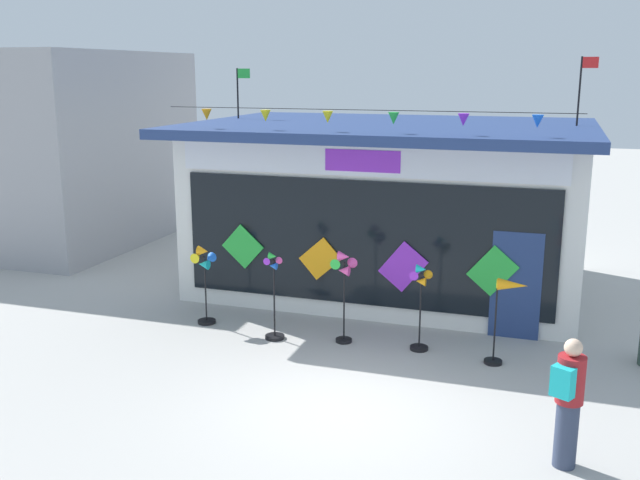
{
  "coord_description": "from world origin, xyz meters",
  "views": [
    {
      "loc": [
        2.74,
        -9.36,
        4.81
      ],
      "look_at": [
        -1.35,
        3.06,
        1.72
      ],
      "focal_mm": 40.35,
      "sensor_mm": 36.0,
      "label": 1
    }
  ],
  "objects_px": {
    "wind_spinner_center_right": "(420,296)",
    "wind_spinner_right": "(507,303)",
    "wind_spinner_left": "(274,295)",
    "kite_shop_building": "(393,204)",
    "wind_spinner_center_left": "(344,277)",
    "wind_spinner_far_left": "(204,271)",
    "person_mid_plaza": "(568,400)"
  },
  "relations": [
    {
      "from": "wind_spinner_center_right",
      "to": "wind_spinner_right",
      "type": "distance_m",
      "value": 1.49
    },
    {
      "from": "wind_spinner_left",
      "to": "wind_spinner_right",
      "type": "height_order",
      "value": "wind_spinner_left"
    },
    {
      "from": "kite_shop_building",
      "to": "wind_spinner_center_left",
      "type": "xyz_separation_m",
      "value": [
        -0.0,
        -3.9,
        -0.64
      ]
    },
    {
      "from": "wind_spinner_far_left",
      "to": "wind_spinner_center_left",
      "type": "height_order",
      "value": "wind_spinner_center_left"
    },
    {
      "from": "wind_spinner_left",
      "to": "kite_shop_building",
      "type": "bearing_deg",
      "value": 73.03
    },
    {
      "from": "wind_spinner_center_left",
      "to": "wind_spinner_center_right",
      "type": "height_order",
      "value": "wind_spinner_center_left"
    },
    {
      "from": "wind_spinner_center_left",
      "to": "wind_spinner_right",
      "type": "relative_size",
      "value": 1.14
    },
    {
      "from": "wind_spinner_right",
      "to": "person_mid_plaza",
      "type": "xyz_separation_m",
      "value": [
        0.94,
        -3.04,
        -0.2
      ]
    },
    {
      "from": "wind_spinner_left",
      "to": "wind_spinner_center_right",
      "type": "xyz_separation_m",
      "value": [
        2.63,
        0.29,
        0.16
      ]
    },
    {
      "from": "kite_shop_building",
      "to": "wind_spinner_far_left",
      "type": "xyz_separation_m",
      "value": [
        -2.83,
        -3.78,
        -0.82
      ]
    },
    {
      "from": "wind_spinner_left",
      "to": "wind_spinner_center_right",
      "type": "bearing_deg",
      "value": 6.2
    },
    {
      "from": "wind_spinner_center_left",
      "to": "person_mid_plaza",
      "type": "bearing_deg",
      "value": -39.87
    },
    {
      "from": "kite_shop_building",
      "to": "wind_spinner_center_left",
      "type": "distance_m",
      "value": 3.95
    },
    {
      "from": "kite_shop_building",
      "to": "wind_spinner_center_right",
      "type": "xyz_separation_m",
      "value": [
        1.37,
        -3.84,
        -0.88
      ]
    },
    {
      "from": "kite_shop_building",
      "to": "wind_spinner_center_left",
      "type": "relative_size",
      "value": 4.96
    },
    {
      "from": "wind_spinner_center_left",
      "to": "person_mid_plaza",
      "type": "height_order",
      "value": "wind_spinner_center_left"
    },
    {
      "from": "wind_spinner_far_left",
      "to": "wind_spinner_center_left",
      "type": "distance_m",
      "value": 2.84
    },
    {
      "from": "kite_shop_building",
      "to": "wind_spinner_left",
      "type": "relative_size",
      "value": 5.16
    },
    {
      "from": "wind_spinner_left",
      "to": "wind_spinner_center_right",
      "type": "height_order",
      "value": "wind_spinner_left"
    },
    {
      "from": "wind_spinner_far_left",
      "to": "wind_spinner_center_right",
      "type": "xyz_separation_m",
      "value": [
        4.2,
        -0.06,
        -0.06
      ]
    },
    {
      "from": "wind_spinner_left",
      "to": "wind_spinner_right",
      "type": "relative_size",
      "value": 1.09
    },
    {
      "from": "person_mid_plaza",
      "to": "wind_spinner_right",
      "type": "bearing_deg",
      "value": -44.7
    },
    {
      "from": "kite_shop_building",
      "to": "wind_spinner_center_left",
      "type": "height_order",
      "value": "kite_shop_building"
    },
    {
      "from": "kite_shop_building",
      "to": "wind_spinner_left",
      "type": "distance_m",
      "value": 4.43
    },
    {
      "from": "wind_spinner_center_right",
      "to": "person_mid_plaza",
      "type": "height_order",
      "value": "person_mid_plaza"
    },
    {
      "from": "wind_spinner_far_left",
      "to": "wind_spinner_center_right",
      "type": "height_order",
      "value": "wind_spinner_center_right"
    },
    {
      "from": "wind_spinner_left",
      "to": "wind_spinner_center_left",
      "type": "height_order",
      "value": "wind_spinner_center_left"
    },
    {
      "from": "wind_spinner_far_left",
      "to": "person_mid_plaza",
      "type": "bearing_deg",
      "value": -26.43
    },
    {
      "from": "kite_shop_building",
      "to": "wind_spinner_left",
      "type": "bearing_deg",
      "value": -106.97
    },
    {
      "from": "kite_shop_building",
      "to": "wind_spinner_left",
      "type": "xyz_separation_m",
      "value": [
        -1.26,
        -4.12,
        -1.04
      ]
    },
    {
      "from": "wind_spinner_far_left",
      "to": "wind_spinner_left",
      "type": "bearing_deg",
      "value": -12.42
    },
    {
      "from": "wind_spinner_left",
      "to": "wind_spinner_far_left",
      "type": "bearing_deg",
      "value": 167.58
    }
  ]
}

